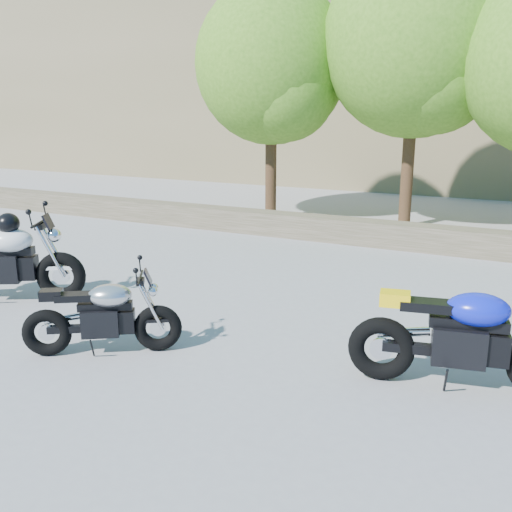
# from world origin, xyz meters

# --- Properties ---
(ground) EXTENTS (90.00, 90.00, 0.00)m
(ground) POSITION_xyz_m (0.00, 0.00, 0.00)
(ground) COLOR gray
(ground) RESTS_ON ground
(stone_wall) EXTENTS (22.00, 0.55, 0.50)m
(stone_wall) POSITION_xyz_m (0.00, 5.50, 0.25)
(stone_wall) COLOR brown
(stone_wall) RESTS_ON ground
(tree_decid_left) EXTENTS (3.67, 3.67, 5.62)m
(tree_decid_left) POSITION_xyz_m (-2.39, 7.14, 3.63)
(tree_decid_left) COLOR #382314
(tree_decid_left) RESTS_ON ground
(tree_decid_mid) EXTENTS (4.08, 4.08, 6.24)m
(tree_decid_mid) POSITION_xyz_m (0.91, 7.54, 4.04)
(tree_decid_mid) COLOR #382314
(tree_decid_mid) RESTS_ON ground
(silver_bike) EXTENTS (1.57, 1.10, 0.90)m
(silver_bike) POSITION_xyz_m (-0.65, -1.16, 0.44)
(silver_bike) COLOR black
(silver_bike) RESTS_ON ground
(white_bike) EXTENTS (2.13, 1.30, 1.29)m
(white_bike) POSITION_xyz_m (-3.21, -0.37, 0.64)
(white_bike) COLOR black
(white_bike) RESTS_ON ground
(blue_bike) EXTENTS (2.19, 0.76, 1.10)m
(blue_bike) POSITION_xyz_m (3.09, -0.23, 0.54)
(blue_bike) COLOR black
(blue_bike) RESTS_ON ground
(backpack) EXTENTS (0.31, 0.28, 0.36)m
(backpack) POSITION_xyz_m (3.08, 1.24, 0.17)
(backpack) COLOR black
(backpack) RESTS_ON ground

